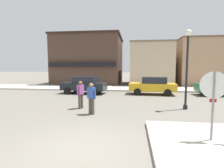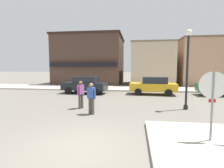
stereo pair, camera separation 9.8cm
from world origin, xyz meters
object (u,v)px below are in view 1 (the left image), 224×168
(lamp_post, at_px, (187,57))
(parked_car_nearest, at_px, (84,85))
(parked_car_second, at_px, (153,85))
(stop_sign, at_px, (213,96))
(parked_car_third, at_px, (222,86))
(pedestrian_crossing_near, at_px, (81,94))
(pedestrian_crossing_far, at_px, (91,97))

(lamp_post, height_order, parked_car_nearest, lamp_post)
(parked_car_second, bearing_deg, stop_sign, -85.84)
(parked_car_third, bearing_deg, pedestrian_crossing_near, -150.30)
(stop_sign, relative_size, lamp_post, 0.51)
(parked_car_third, bearing_deg, parked_car_second, -179.43)
(parked_car_nearest, distance_m, parked_car_third, 11.93)
(pedestrian_crossing_far, bearing_deg, pedestrian_crossing_near, 129.02)
(stop_sign, distance_m, parked_car_third, 11.33)
(parked_car_nearest, bearing_deg, pedestrian_crossing_far, -71.26)
(parked_car_nearest, xyz_separation_m, pedestrian_crossing_near, (1.41, -5.74, 0.06))
(parked_car_second, relative_size, pedestrian_crossing_far, 2.55)
(lamp_post, xyz_separation_m, pedestrian_crossing_far, (-5.09, -1.72, -2.09))
(stop_sign, bearing_deg, lamp_post, 83.29)
(parked_car_nearest, xyz_separation_m, parked_car_second, (6.14, 0.20, 0.00))
(parked_car_second, relative_size, parked_car_third, 1.01)
(lamp_post, bearing_deg, parked_car_second, 103.51)
(parked_car_nearest, height_order, pedestrian_crossing_far, pedestrian_crossing_far)
(stop_sign, distance_m, lamp_post, 4.95)
(lamp_post, xyz_separation_m, parked_car_nearest, (-7.43, 5.15, -2.15))
(parked_car_nearest, bearing_deg, lamp_post, -34.74)
(parked_car_third, distance_m, pedestrian_crossing_far, 11.96)
(lamp_post, relative_size, parked_car_nearest, 1.10)
(stop_sign, relative_size, parked_car_third, 0.57)
(lamp_post, xyz_separation_m, parked_car_third, (4.50, 5.41, -2.15))
(lamp_post, distance_m, parked_car_second, 5.91)
(parked_car_nearest, height_order, parked_car_second, same)
(lamp_post, xyz_separation_m, parked_car_second, (-1.29, 5.35, -2.15))
(stop_sign, bearing_deg, parked_car_second, 94.16)
(stop_sign, relative_size, pedestrian_crossing_near, 1.43)
(parked_car_second, bearing_deg, pedestrian_crossing_near, -128.51)
(parked_car_nearest, relative_size, pedestrian_crossing_near, 2.57)
(parked_car_second, bearing_deg, parked_car_third, 0.57)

